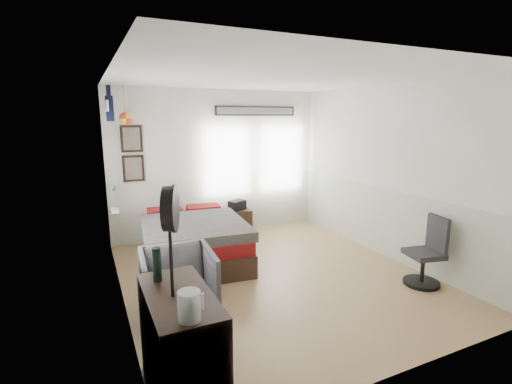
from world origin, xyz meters
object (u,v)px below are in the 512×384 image
Objects in this scene: armchair at (178,282)px; nightstand at (237,222)px; dresser at (181,347)px; task_chair at (427,257)px; bed at (193,240)px.

armchair reaches higher than nightstand.
dresser reaches higher than armchair.
task_chair is (3.17, -0.66, 0.01)m from armchair.
nightstand is 0.52× the size of task_chair.
task_chair is (1.47, -3.06, 0.14)m from nightstand.
armchair reaches higher than bed.
armchair is (-0.59, -1.51, 0.05)m from bed.
bed is at bearing 73.22° from armchair.
task_chair is at bearing -7.26° from armchair.
task_chair reaches higher than bed.
nightstand is at bearing 59.23° from armchair.
armchair is at bearing 77.63° from dresser.
dresser is at bearing -101.26° from bed.
dresser is 3.52m from task_chair.
armchair is 2.95m from nightstand.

